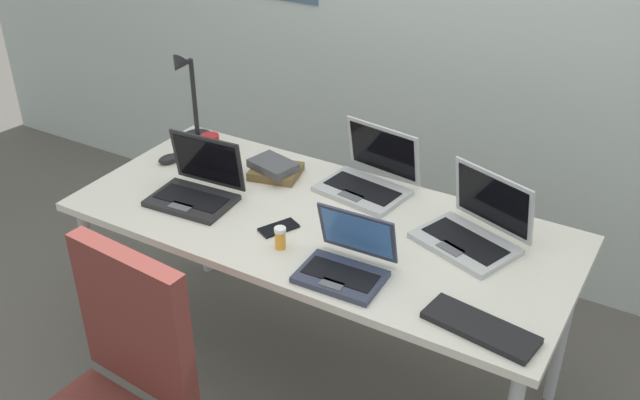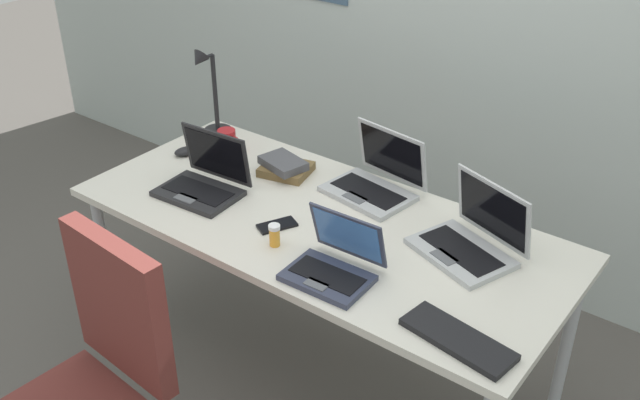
% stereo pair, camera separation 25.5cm
% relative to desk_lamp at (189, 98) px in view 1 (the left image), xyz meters
% --- Properties ---
extents(ground_plane, '(12.00, 12.00, 0.00)m').
position_rel_desk_lamp_xyz_m(ground_plane, '(0.80, -0.28, -0.94)').
color(ground_plane, '#56514C').
extents(desk, '(1.80, 0.80, 0.74)m').
position_rel_desk_lamp_xyz_m(desk, '(0.80, -0.28, -0.25)').
color(desk, silver).
rests_on(desk, ground_plane).
extents(desk_lamp, '(0.12, 0.18, 0.40)m').
position_rel_desk_lamp_xyz_m(desk_lamp, '(0.00, 0.00, 0.00)').
color(desk_lamp, black).
rests_on(desk_lamp, desk).
extents(laptop_back_right, '(0.39, 0.35, 0.24)m').
position_rel_desk_lamp_xyz_m(laptop_back_right, '(1.32, -0.14, -0.15)').
color(laptop_back_right, '#B7BABC').
rests_on(laptop_back_right, desk).
extents(laptop_mid_desk, '(0.32, 0.26, 0.23)m').
position_rel_desk_lamp_xyz_m(laptop_mid_desk, '(0.33, -0.38, -0.15)').
color(laptop_mid_desk, '#232326').
rests_on(laptop_mid_desk, desk).
extents(laptop_front_right, '(0.36, 0.31, 0.24)m').
position_rel_desk_lamp_xyz_m(laptop_front_right, '(0.85, 0.01, -0.15)').
color(laptop_front_right, '#B7BABC').
rests_on(laptop_front_right, desk).
extents(laptop_near_mouse, '(0.27, 0.25, 0.20)m').
position_rel_desk_lamp_xyz_m(laptop_near_mouse, '(1.03, -0.52, -0.16)').
color(laptop_near_mouse, '#33384C').
rests_on(laptop_near_mouse, desk).
extents(external_keyboard, '(0.34, 0.17, 0.02)m').
position_rel_desk_lamp_xyz_m(external_keyboard, '(1.50, -0.56, -0.19)').
color(external_keyboard, black).
rests_on(external_keyboard, desk).
extents(computer_mouse, '(0.09, 0.11, 0.03)m').
position_rel_desk_lamp_xyz_m(computer_mouse, '(0.05, -0.21, -0.18)').
color(computer_mouse, black).
rests_on(computer_mouse, desk).
extents(cell_phone, '(0.12, 0.15, 0.01)m').
position_rel_desk_lamp_xyz_m(cell_phone, '(0.71, -0.40, -0.19)').
color(cell_phone, black).
rests_on(cell_phone, desk).
extents(pill_bottle, '(0.04, 0.04, 0.08)m').
position_rel_desk_lamp_xyz_m(pill_bottle, '(0.78, -0.50, -0.16)').
color(pill_bottle, gold).
rests_on(pill_bottle, desk).
extents(book_stack, '(0.22, 0.20, 0.07)m').
position_rel_desk_lamp_xyz_m(book_stack, '(0.48, -0.09, -0.17)').
color(book_stack, brown).
rests_on(book_stack, desk).
extents(coffee_mug, '(0.11, 0.08, 0.09)m').
position_rel_desk_lamp_xyz_m(coffee_mug, '(0.15, -0.06, -0.15)').
color(coffee_mug, '#B21E23').
rests_on(coffee_mug, desk).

